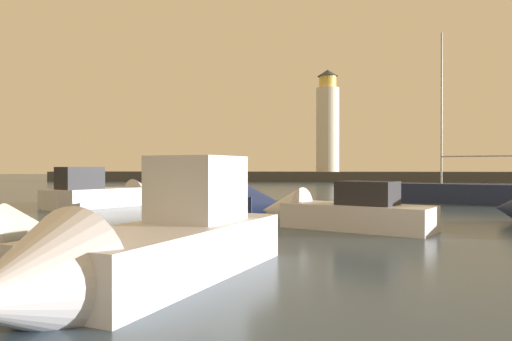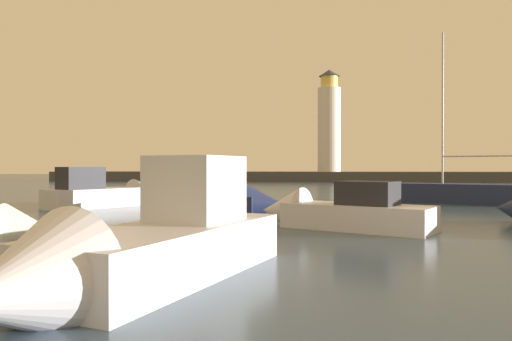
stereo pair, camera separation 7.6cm
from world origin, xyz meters
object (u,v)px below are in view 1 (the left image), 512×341
lighthouse (328,123)px  motorboat_2 (330,212)px  motorboat_1 (140,249)px  motorboat_0 (109,193)px  sailboat_moored (455,193)px  motorboat_4 (220,198)px

lighthouse → motorboat_2: size_ratio=2.29×
motorboat_1 → motorboat_0: bearing=113.5°
motorboat_0 → motorboat_1: (8.14, -18.75, 0.00)m
motorboat_0 → motorboat_2: (12.34, -8.99, -0.16)m
lighthouse → sailboat_moored: lighthouse is taller
lighthouse → sailboat_moored: (5.35, -45.15, -8.51)m
motorboat_0 → motorboat_4: bearing=-27.3°
motorboat_0 → motorboat_4: motorboat_4 is taller
motorboat_0 → motorboat_4: size_ratio=1.06×
motorboat_1 → sailboat_moored: sailboat_moored is taller
lighthouse → sailboat_moored: 46.25m
motorboat_4 → sailboat_moored: sailboat_moored is taller
motorboat_0 → sailboat_moored: 21.47m
motorboat_1 → motorboat_2: motorboat_1 is taller
sailboat_moored → motorboat_0: bearing=-169.1°
lighthouse → motorboat_2: 58.93m
motorboat_2 → sailboat_moored: bearing=56.2°
motorboat_0 → motorboat_4: (7.23, -3.73, -0.02)m
motorboat_1 → motorboat_2: bearing=66.7°
motorboat_0 → motorboat_2: bearing=-36.1°
motorboat_0 → motorboat_2: size_ratio=1.03×
motorboat_2 → motorboat_4: size_ratio=1.03×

